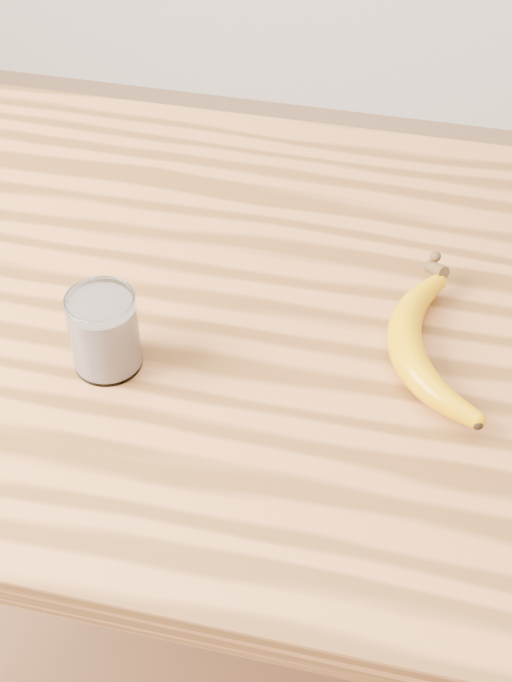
# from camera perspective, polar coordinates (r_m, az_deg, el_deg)

# --- Properties ---
(table) EXTENTS (1.20, 0.80, 0.90)m
(table) POSITION_cam_1_polar(r_m,az_deg,el_deg) (1.18, -4.59, -1.75)
(table) COLOR #AA6834
(table) RESTS_ON ground
(smoothie_glass) EXTENTS (0.07, 0.07, 0.09)m
(smoothie_glass) POSITION_cam_1_polar(r_m,az_deg,el_deg) (0.98, -9.09, 0.50)
(smoothie_glass) COLOR white
(smoothie_glass) RESTS_ON table
(banana) EXTENTS (0.19, 0.33, 0.04)m
(banana) POSITION_cam_1_polar(r_m,az_deg,el_deg) (1.00, 8.91, -0.38)
(banana) COLOR #CB8A00
(banana) RESTS_ON table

